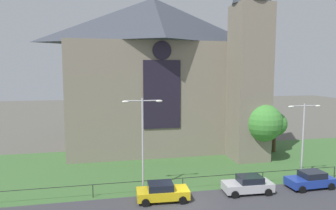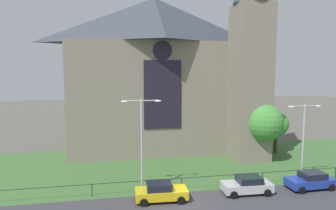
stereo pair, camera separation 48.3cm
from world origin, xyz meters
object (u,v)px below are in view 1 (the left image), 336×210
Objects in this scene: parked_car_yellow at (162,192)px; parked_car_blue at (310,180)px; tree_right_far at (275,124)px; streetlamp_far at (303,132)px; parked_car_silver at (248,185)px; streetlamp_near at (143,134)px; tree_right_near at (263,123)px; church_building at (160,72)px.

parked_car_yellow is 13.58m from parked_car_blue.
streetlamp_far is (-3.10, -10.01, 1.16)m from tree_right_far.
streetlamp_far is 1.74× the size of parked_car_silver.
streetlamp_far is (15.16, 0.00, -0.43)m from streetlamp_near.
streetlamp_far is at bearing -85.53° from tree_right_near.
parked_car_silver is 6.05m from parked_car_blue.
tree_right_near is 1.57× the size of parked_car_silver.
tree_right_near is at bearing -89.73° from parked_car_blue.
streetlamp_far is 7.66m from parked_car_silver.
church_building is at bearing 139.26° from tree_right_near.
tree_right_far reaches higher than parked_car_blue.
parked_car_silver is (4.58, -16.99, -9.53)m from church_building.
parked_car_yellow and parked_car_blue have the same top height.
tree_right_far is 20.89m from streetlamp_near.
streetlamp_near is 1.93× the size of parked_car_silver.
tree_right_near is 16.03m from streetlamp_near.
streetlamp_near is 15.17m from streetlamp_far.
church_building is 4.97× the size of tree_right_far.
streetlamp_near is at bearing -105.59° from church_building.
streetlamp_near is 4.98m from parked_car_yellow.
streetlamp_far is 14.50m from parked_car_yellow.
tree_right_near reaches higher than tree_right_far.
tree_right_near is 0.90× the size of streetlamp_far.
streetlamp_far reaches higher than parked_car_silver.
streetlamp_far is (0.50, -6.44, 0.28)m from tree_right_near.
parked_car_yellow is at bearing -148.64° from tree_right_near.
streetlamp_near reaches higher than tree_right_far.
tree_right_far reaches higher than parked_car_yellow.
parked_car_yellow is at bearing -51.40° from streetlamp_near.
streetlamp_far reaches higher than tree_right_far.
tree_right_far is 1.22× the size of parked_car_silver.
tree_right_far is 12.50m from parked_car_blue.
tree_right_far is at bearing 28.74° from streetlamp_near.
streetlamp_near is 10.07m from parked_car_silver.
church_building reaches higher than tree_right_near.
church_building reaches higher than parked_car_yellow.
church_building reaches higher than parked_car_silver.
church_building reaches higher than parked_car_blue.
streetlamp_far is at bearing 0.00° from streetlamp_near.
parked_car_yellow is at bearing -1.63° from parked_car_blue.
tree_right_far is at bearing 72.79° from streetlamp_far.
parked_car_blue is at bearing -6.43° from streetlamp_near.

